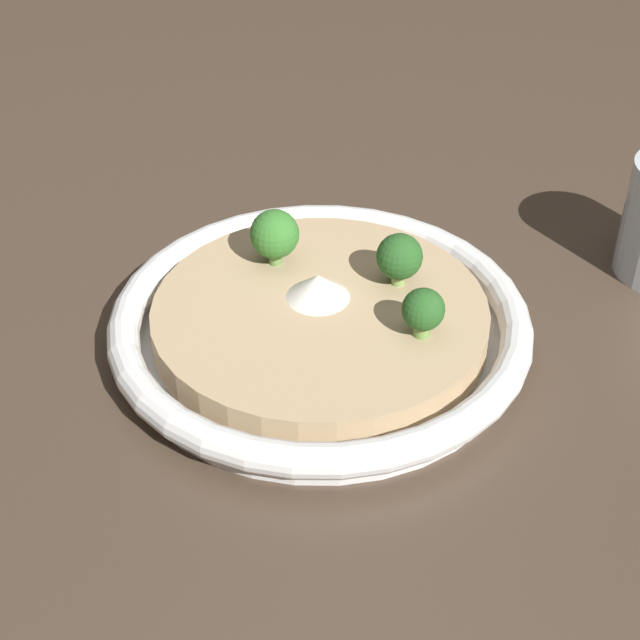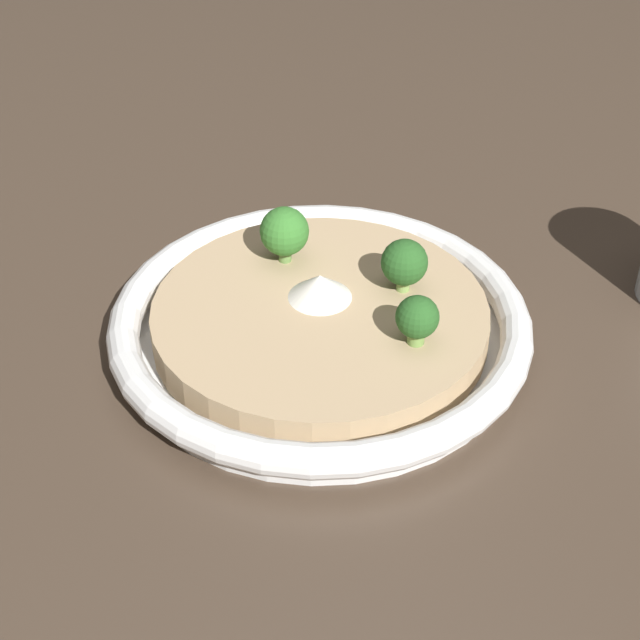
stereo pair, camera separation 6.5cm
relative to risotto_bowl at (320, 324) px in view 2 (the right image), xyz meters
name	(u,v)px [view 2 (the right image)]	position (x,y,z in m)	size (l,w,h in m)	color
ground_plane	(320,344)	(0.00, 0.00, -0.02)	(6.00, 6.00, 0.00)	#47382B
risotto_bowl	(320,324)	(0.00, 0.00, 0.00)	(0.28, 0.28, 0.03)	white
cheese_sprinkle	(320,286)	(-0.01, 0.01, 0.02)	(0.04, 0.04, 0.02)	white
broccoli_left	(284,232)	(-0.06, 0.01, 0.04)	(0.03, 0.03, 0.04)	#668E47
broccoli_back_right	(404,263)	(0.01, 0.06, 0.04)	(0.03, 0.03, 0.04)	#84A856
broccoli_right	(417,318)	(0.06, 0.03, 0.03)	(0.03, 0.03, 0.03)	#759E4C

